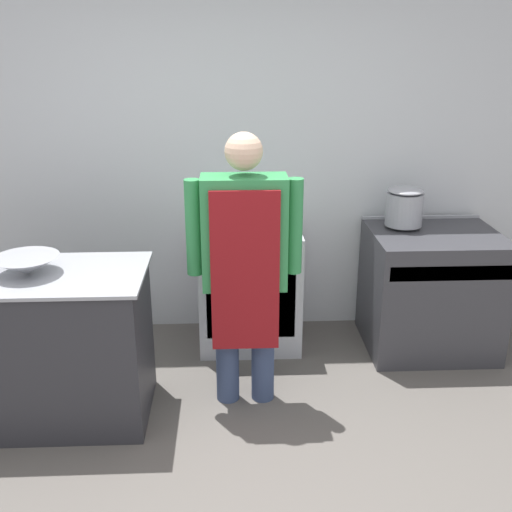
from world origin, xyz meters
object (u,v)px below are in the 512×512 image
Objects in this scene: person_cook at (244,257)px; mixing_bowl at (27,265)px; stock_pot at (404,206)px; stove at (430,290)px; fridge_unit at (250,287)px.

mixing_bowl is (-1.19, -0.11, 0.01)m from person_cook.
stock_pot is at bearing 20.71° from mixing_bowl.
fridge_unit is at bearing 175.07° from stove.
stove is at bearing -4.93° from fridge_unit.
stock_pot is at bearing 1.03° from fridge_unit.
stock_pot reaches higher than fridge_unit.
fridge_unit is 1.60m from mixing_bowl.
mixing_bowl is (-2.53, -0.75, 0.52)m from stove.
person_cook reaches higher than fridge_unit.
stove is 0.63m from stock_pot.
stove is 2.47× the size of mixing_bowl.
person_cook reaches higher than mixing_bowl.
mixing_bowl is 1.32× the size of stock_pot.
person_cook is 1.37m from stock_pot.
mixing_bowl is at bearing -159.29° from stock_pot.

